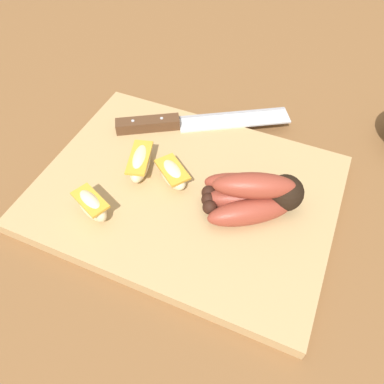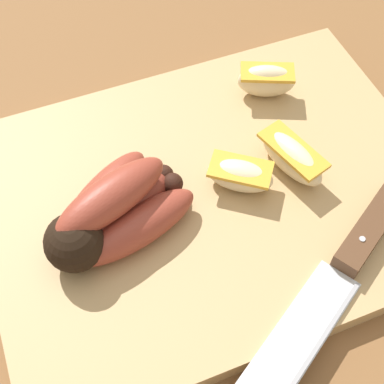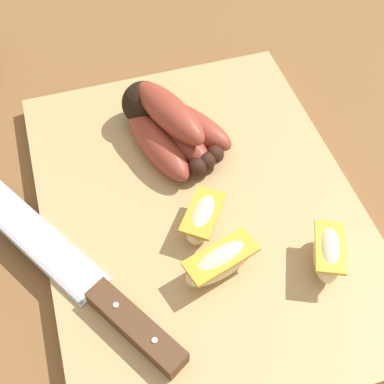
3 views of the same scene
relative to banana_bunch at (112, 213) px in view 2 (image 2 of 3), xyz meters
name	(u,v)px [view 2 (image 2 of 3)]	position (x,y,z in m)	size (l,w,h in m)	color
ground_plane	(230,200)	(-0.11, 0.00, -0.04)	(6.00, 6.00, 0.00)	brown
cutting_board	(213,195)	(-0.09, -0.01, -0.03)	(0.41, 0.31, 0.02)	tan
banana_bunch	(112,213)	(0.00, 0.00, 0.00)	(0.13, 0.12, 0.06)	black
chefs_knife	(344,269)	(-0.16, 0.11, -0.02)	(0.25, 0.17, 0.02)	silver
apple_wedge_near	(293,159)	(-0.17, 0.00, -0.01)	(0.05, 0.08, 0.03)	beige
apple_wedge_middle	(241,176)	(-0.12, 0.00, -0.01)	(0.06, 0.06, 0.03)	beige
apple_wedge_far	(266,80)	(-0.19, -0.09, 0.00)	(0.06, 0.05, 0.04)	beige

